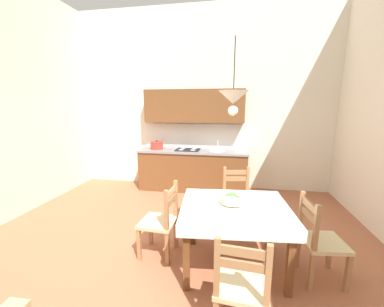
{
  "coord_description": "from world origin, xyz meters",
  "views": [
    {
      "loc": [
        0.76,
        -2.57,
        1.86
      ],
      "look_at": [
        0.15,
        0.83,
        1.16
      ],
      "focal_mm": 22.08,
      "sensor_mm": 36.0,
      "label": 1
    }
  ],
  "objects": [
    {
      "name": "ground_plane",
      "position": [
        0.0,
        0.0,
        -0.05
      ],
      "size": [
        6.25,
        6.1,
        0.1
      ],
      "primitive_type": "cube",
      "color": "#A86042"
    },
    {
      "name": "wall_back",
      "position": [
        0.0,
        2.81,
        1.98
      ],
      "size": [
        6.25,
        0.12,
        3.96
      ],
      "primitive_type": "cube",
      "color": "silver",
      "rests_on": "ground_plane"
    },
    {
      "name": "kitchen_cabinetry",
      "position": [
        -0.13,
        2.48,
        0.86
      ],
      "size": [
        2.38,
        0.63,
        2.2
      ],
      "color": "brown",
      "rests_on": "ground_plane"
    },
    {
      "name": "dining_table",
      "position": [
        0.79,
        -0.04,
        0.62
      ],
      "size": [
        1.29,
        1.13,
        0.75
      ],
      "color": "brown",
      "rests_on": "ground_plane"
    },
    {
      "name": "dining_chair_kitchen_side",
      "position": [
        0.84,
        0.89,
        0.44
      ],
      "size": [
        0.49,
        0.49,
        0.93
      ],
      "color": "#D1BC89",
      "rests_on": "ground_plane"
    },
    {
      "name": "dining_chair_window_side",
      "position": [
        1.69,
        -0.09,
        0.44
      ],
      "size": [
        0.47,
        0.47,
        0.93
      ],
      "color": "#D1BC89",
      "rests_on": "ground_plane"
    },
    {
      "name": "dining_chair_camera_side",
      "position": [
        0.86,
        -0.9,
        0.44
      ],
      "size": [
        0.45,
        0.45,
        0.93
      ],
      "color": "#D1BC89",
      "rests_on": "ground_plane"
    },
    {
      "name": "dining_chair_tv_side",
      "position": [
        -0.1,
        0.03,
        0.44
      ],
      "size": [
        0.44,
        0.44,
        0.93
      ],
      "color": "#D1BC89",
      "rests_on": "ground_plane"
    },
    {
      "name": "fruit_bowl",
      "position": [
        0.77,
        0.01,
        0.81
      ],
      "size": [
        0.3,
        0.3,
        0.12
      ],
      "color": "beige",
      "rests_on": "dining_table"
    },
    {
      "name": "pendant_lamp",
      "position": [
        0.73,
        0.04,
        1.94
      ],
      "size": [
        0.32,
        0.32,
        0.8
      ],
      "color": "black"
    }
  ]
}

